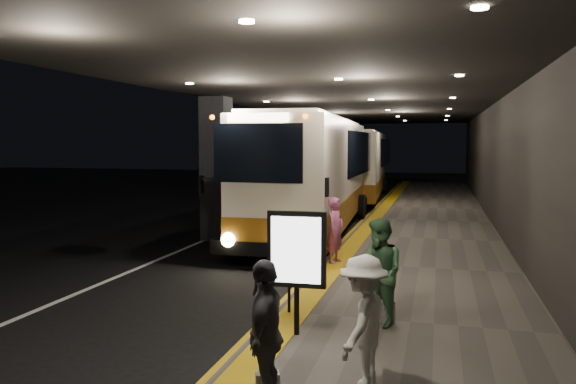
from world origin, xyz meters
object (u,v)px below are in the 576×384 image
Objects in this scene: passenger_waiting_grey at (266,334)px; info_sign at (297,252)px; coach_second at (359,168)px; stanchion_post at (289,283)px; passenger_boarding at (336,230)px; passenger_waiting_white at (363,322)px; coach_main at (313,180)px; passenger_waiting_green at (380,272)px; bag_polka at (385,312)px.

info_sign reaches higher than passenger_waiting_grey.
stanchion_post is (1.68, -20.58, -1.00)m from coach_second.
passenger_waiting_white is (1.53, -6.66, 0.00)m from passenger_boarding.
passenger_waiting_grey is (2.27, -12.52, -0.81)m from coach_main.
stanchion_post is (-0.38, 1.01, -0.74)m from info_sign.
passenger_waiting_grey is 0.88× the size of info_sign.
coach_main is 9.94m from passenger_waiting_green.
coach_main is 7.31× the size of passenger_waiting_grey.
stanchion_post is (-1.53, 0.22, -0.32)m from passenger_waiting_green.
passenger_boarding is 4.52× the size of bag_polka.
passenger_waiting_green is at bearing -8.21° from stanchion_post.
coach_second is at bearing 99.06° from bag_polka.
bag_polka is at bearing -3.07° from stanchion_post.
passenger_waiting_white reaches higher than stanchion_post.
stanchion_post is at bearing -172.94° from passenger_waiting_grey.
passenger_waiting_grey is (0.58, -7.43, 0.03)m from passenger_boarding.
info_sign reaches higher than passenger_waiting_green.
passenger_waiting_white is at bearing -85.22° from coach_second.
passenger_waiting_white is at bearing -152.21° from passenger_boarding.
passenger_waiting_green is at bearing -74.51° from coach_main.
passenger_waiting_green reaches higher than passenger_waiting_grey.
passenger_waiting_white is 1.52× the size of stanchion_post.
passenger_waiting_grey is (2.32, -23.93, -0.70)m from coach_second.
bag_polka is 0.34× the size of stanchion_post.
passenger_waiting_grey is (-0.89, -3.13, -0.02)m from passenger_waiting_green.
coach_main is 7.60× the size of passenger_boarding.
coach_second is 6.65× the size of passenger_waiting_green.
passenger_waiting_grey is (-0.95, -0.77, 0.03)m from passenger_waiting_white.
passenger_waiting_green reaches higher than passenger_waiting_white.
stanchion_post is (1.64, -9.17, -1.11)m from coach_main.
stanchion_post is at bearing -165.86° from passenger_boarding.
stanchion_post is (-0.63, 3.35, -0.30)m from passenger_waiting_grey.
coach_second is 7.12× the size of passenger_waiting_white.
passenger_boarding is 0.93× the size of passenger_waiting_green.
passenger_waiting_white is 0.96× the size of passenger_waiting_grey.
coach_second reaches higher than passenger_waiting_grey.
passenger_boarding reaches higher than bag_polka.
info_sign is at bearing -143.26° from bag_polka.
coach_main is 9.92m from bag_polka.
bag_polka is at bearing -73.79° from coach_main.
stanchion_post is at bearing -83.02° from coach_main.
info_sign is (2.07, -21.59, -0.27)m from coach_second.
info_sign is 1.30m from stanchion_post.
passenger_boarding is 5.12m from info_sign.
coach_second is 24.05m from passenger_waiting_grey.
coach_main is at bearing -152.31° from passenger_waiting_white.
passenger_waiting_grey is at bearing -160.66° from passenger_boarding.
passenger_waiting_white is (3.26, -23.16, -0.73)m from coach_second.
passenger_waiting_green is 4.83× the size of bag_polka.
coach_main is at bearing -93.03° from coach_second.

